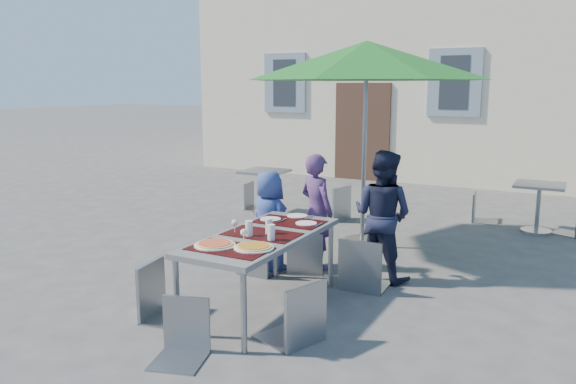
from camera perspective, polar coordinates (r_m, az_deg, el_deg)
The scene contains 21 objects.
ground at distance 5.67m, azimuth -0.55°, elevation -11.44°, with size 90.00×90.00×0.00m, color #434346.
dining_table at distance 5.37m, azimuth -2.67°, elevation -4.87°, with size 0.80×1.85×0.76m.
pizza_near_left at distance 4.99m, azimuth -7.45°, elevation -5.28°, with size 0.37×0.37×0.03m.
pizza_near_right at distance 4.88m, azimuth -3.49°, elevation -5.58°, with size 0.35×0.35×0.03m.
glassware at distance 5.24m, azimuth -3.05°, elevation -3.76°, with size 0.51×0.45×0.15m.
place_settings at distance 5.90m, azimuth 0.36°, elevation -2.78°, with size 0.68×0.48×0.01m.
child_0 at distance 6.57m, azimuth -1.93°, elevation -2.92°, with size 0.57×0.37×1.17m, color #364994.
child_1 at distance 6.63m, azimuth 2.91°, elevation -1.96°, with size 0.50×0.33×1.36m, color #523267.
child_2 at distance 6.31m, azimuth 9.56°, elevation -2.35°, with size 0.71×0.41×1.45m, color #181C35.
chair_0 at distance 6.39m, azimuth -3.32°, elevation -3.72°, with size 0.43×0.44×0.93m.
chair_1 at distance 6.43m, azimuth 1.77°, elevation -3.64°, with size 0.54×0.54×0.93m.
chair_2 at distance 5.94m, azimuth 7.71°, elevation -4.07°, with size 0.49×0.49×1.06m.
chair_3 at distance 5.32m, azimuth -12.92°, elevation -6.46°, with size 0.51×0.51×1.01m.
chair_4 at distance 4.69m, azimuth 0.94°, elevation -8.40°, with size 0.59×0.58×1.02m.
chair_5 at distance 4.57m, azimuth -10.83°, elevation -10.23°, with size 0.49×0.50×0.89m.
patio_umbrella at distance 7.37m, azimuth 7.98°, elevation 12.97°, with size 3.08×3.08×2.70m.
cafe_table_0 at distance 9.45m, azimuth -2.39°, elevation 0.81°, with size 0.69×0.69×0.74m.
bg_chair_l_0 at distance 9.84m, azimuth -3.51°, elevation 1.22°, with size 0.44×0.44×0.88m.
bg_chair_r_0 at distance 9.05m, azimuth 4.97°, elevation 1.01°, with size 0.57×0.56×1.04m.
cafe_table_1 at distance 9.01m, azimuth 24.11°, elevation -0.72°, with size 0.68×0.68×0.73m.
bg_chair_l_1 at distance 9.41m, azimuth 19.04°, elevation 0.14°, with size 0.42×0.42×0.86m.
Camera 1 is at (2.51, -4.61, 2.14)m, focal length 35.00 mm.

